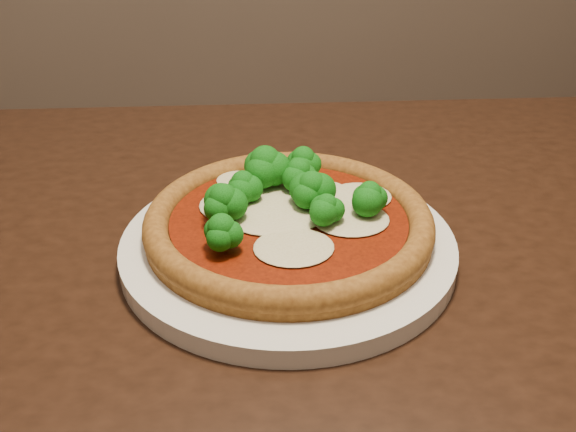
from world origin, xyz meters
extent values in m
cube|color=black|center=(0.08, -0.07, 0.73)|extent=(1.23, 0.94, 0.04)
cylinder|color=silver|center=(0.04, -0.02, 0.76)|extent=(0.30, 0.30, 0.02)
cylinder|color=brown|center=(0.04, -0.01, 0.77)|extent=(0.26, 0.26, 0.01)
torus|color=brown|center=(0.04, -0.01, 0.78)|extent=(0.26, 0.26, 0.02)
cylinder|color=#6E1705|center=(0.04, -0.01, 0.78)|extent=(0.22, 0.22, 0.00)
ellipsoid|color=beige|center=(0.04, 0.04, 0.78)|extent=(0.05, 0.05, 0.00)
ellipsoid|color=beige|center=(0.04, -0.07, 0.78)|extent=(0.07, 0.06, 0.01)
ellipsoid|color=beige|center=(0.07, 0.02, 0.78)|extent=(0.08, 0.07, 0.01)
ellipsoid|color=beige|center=(0.03, 0.00, 0.78)|extent=(0.10, 0.09, 0.01)
ellipsoid|color=beige|center=(0.10, -0.03, 0.78)|extent=(0.07, 0.06, 0.01)
ellipsoid|color=beige|center=(0.11, 0.02, 0.78)|extent=(0.06, 0.06, 0.01)
ellipsoid|color=beige|center=(0.00, 0.06, 0.78)|extent=(0.04, 0.04, 0.00)
ellipsoid|color=beige|center=(0.00, 0.01, 0.78)|extent=(0.08, 0.07, 0.01)
ellipsoid|color=#147E15|center=(0.07, 0.06, 0.80)|extent=(0.04, 0.04, 0.03)
ellipsoid|color=#147E15|center=(-0.02, -0.06, 0.80)|extent=(0.04, 0.04, 0.03)
ellipsoid|color=#147E15|center=(0.03, 0.05, 0.81)|extent=(0.05, 0.05, 0.04)
ellipsoid|color=#147E15|center=(-0.02, -0.02, 0.81)|extent=(0.04, 0.04, 0.04)
ellipsoid|color=#147E15|center=(0.00, 0.02, 0.80)|extent=(0.04, 0.04, 0.03)
ellipsoid|color=#147E15|center=(0.07, -0.03, 0.80)|extent=(0.03, 0.03, 0.03)
ellipsoid|color=#147E15|center=(0.07, 0.00, 0.81)|extent=(0.04, 0.04, 0.04)
ellipsoid|color=#147E15|center=(0.06, 0.03, 0.80)|extent=(0.04, 0.04, 0.03)
ellipsoid|color=#147E15|center=(0.11, -0.02, 0.80)|extent=(0.04, 0.04, 0.03)
camera|label=1|loc=(-0.02, -0.51, 1.08)|focal=40.00mm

